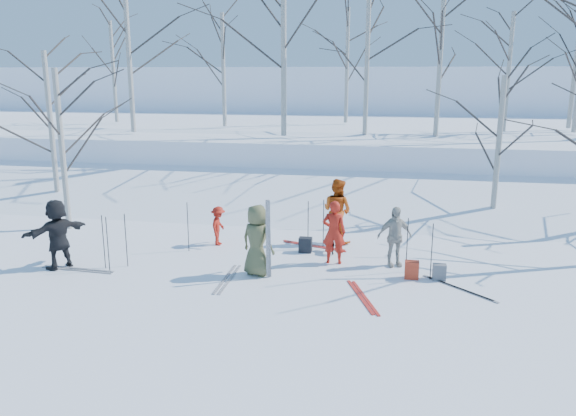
% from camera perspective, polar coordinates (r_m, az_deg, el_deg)
% --- Properties ---
extents(ground, '(120.00, 120.00, 0.00)m').
position_cam_1_polar(ground, '(13.30, -1.18, -6.96)').
color(ground, white).
rests_on(ground, ground).
extents(snow_ramp, '(70.00, 9.49, 4.12)m').
position_cam_1_polar(snow_ramp, '(19.88, 2.87, 0.45)').
color(snow_ramp, white).
rests_on(snow_ramp, ground).
extents(snow_plateau, '(70.00, 18.00, 2.20)m').
position_cam_1_polar(snow_plateau, '(29.53, 5.49, 6.42)').
color(snow_plateau, white).
rests_on(snow_plateau, ground).
extents(far_hill, '(90.00, 30.00, 6.00)m').
position_cam_1_polar(far_hill, '(50.33, 7.67, 10.46)').
color(far_hill, white).
rests_on(far_hill, ground).
extents(skier_olive_center, '(0.97, 0.80, 1.70)m').
position_cam_1_polar(skier_olive_center, '(13.16, -3.16, -3.30)').
color(skier_olive_center, '#4C4F2F').
rests_on(skier_olive_center, ground).
extents(skier_red_north, '(0.59, 0.39, 1.61)m').
position_cam_1_polar(skier_red_north, '(14.00, 4.70, -2.47)').
color(skier_red_north, '#AA1B0F').
rests_on(skier_red_north, ground).
extents(skier_redor_behind, '(1.11, 1.03, 1.82)m').
position_cam_1_polar(skier_redor_behind, '(15.71, 5.01, -0.29)').
color(skier_redor_behind, '#BF490E').
rests_on(skier_redor_behind, ground).
extents(skier_red_seated, '(0.41, 0.71, 1.09)m').
position_cam_1_polar(skier_red_seated, '(15.63, -7.08, -1.81)').
color(skier_red_seated, '#AA1B0F').
rests_on(skier_red_seated, ground).
extents(skier_cream_east, '(0.96, 0.67, 1.51)m').
position_cam_1_polar(skier_cream_east, '(14.02, 10.76, -2.86)').
color(skier_cream_east, beige).
rests_on(skier_cream_east, ground).
extents(skier_grey_west, '(1.28, 1.62, 1.72)m').
position_cam_1_polar(skier_grey_west, '(14.72, -22.37, -2.45)').
color(skier_grey_west, black).
rests_on(skier_grey_west, ground).
extents(dog, '(0.44, 0.64, 0.49)m').
position_cam_1_polar(dog, '(14.96, 4.56, -3.63)').
color(dog, black).
rests_on(dog, ground).
extents(upright_ski_left, '(0.10, 0.17, 1.90)m').
position_cam_1_polar(upright_ski_left, '(12.86, -2.10, -3.21)').
color(upright_ski_left, silver).
rests_on(upright_ski_left, ground).
extents(upright_ski_right, '(0.09, 0.23, 1.89)m').
position_cam_1_polar(upright_ski_right, '(12.88, -1.93, -3.19)').
color(upright_ski_right, silver).
rests_on(upright_ski_right, ground).
extents(ski_pair_a, '(0.28, 1.91, 0.02)m').
position_cam_1_polar(ski_pair_a, '(13.18, -6.18, -7.18)').
color(ski_pair_a, silver).
rests_on(ski_pair_a, ground).
extents(ski_pair_b, '(1.35, 2.02, 0.02)m').
position_cam_1_polar(ski_pair_b, '(15.54, 2.64, -3.86)').
color(ski_pair_b, red).
rests_on(ski_pair_b, ground).
extents(ski_pair_c, '(0.44, 1.93, 0.02)m').
position_cam_1_polar(ski_pair_c, '(14.64, -20.56, -5.86)').
color(ski_pair_c, silver).
rests_on(ski_pair_c, ground).
extents(ski_pair_d, '(1.39, 2.03, 0.02)m').
position_cam_1_polar(ski_pair_d, '(12.21, 7.58, -8.96)').
color(ski_pair_d, red).
rests_on(ski_pair_d, ground).
extents(ski_pair_e, '(2.10, 2.10, 0.02)m').
position_cam_1_polar(ski_pair_e, '(13.13, 16.97, -7.81)').
color(ski_pair_e, silver).
rests_on(ski_pair_e, ground).
extents(ski_pole_a, '(0.02, 0.02, 1.34)m').
position_cam_1_polar(ski_pole_a, '(13.66, 12.00, -3.73)').
color(ski_pole_a, black).
rests_on(ski_pole_a, ground).
extents(ski_pole_b, '(0.02, 0.02, 1.34)m').
position_cam_1_polar(ski_pole_b, '(14.32, -16.13, -3.17)').
color(ski_pole_b, black).
rests_on(ski_pole_b, ground).
extents(ski_pole_c, '(0.02, 0.02, 1.34)m').
position_cam_1_polar(ski_pole_c, '(15.28, 3.62, -1.60)').
color(ski_pole_c, black).
rests_on(ski_pole_c, ground).
extents(ski_pole_d, '(0.02, 0.02, 1.34)m').
position_cam_1_polar(ski_pole_d, '(14.15, -17.85, -3.50)').
color(ski_pole_d, black).
rests_on(ski_pole_d, ground).
extents(ski_pole_e, '(0.02, 0.02, 1.34)m').
position_cam_1_polar(ski_pole_e, '(15.18, -10.13, -1.89)').
color(ski_pole_e, black).
rests_on(ski_pole_e, ground).
extents(ski_pole_f, '(0.02, 0.02, 1.34)m').
position_cam_1_polar(ski_pole_f, '(14.34, -18.23, -3.29)').
color(ski_pole_f, black).
rests_on(ski_pole_f, ground).
extents(ski_pole_g, '(0.02, 0.02, 1.34)m').
position_cam_1_polar(ski_pole_g, '(13.31, 14.39, -4.33)').
color(ski_pole_g, black).
rests_on(ski_pole_g, ground).
extents(ski_pole_h, '(0.02, 0.02, 1.34)m').
position_cam_1_polar(ski_pole_h, '(15.10, 2.05, -1.77)').
color(ski_pole_h, black).
rests_on(ski_pole_h, ground).
extents(backpack_red, '(0.32, 0.22, 0.42)m').
position_cam_1_polar(backpack_red, '(13.41, 12.45, -6.16)').
color(backpack_red, '#B4321B').
rests_on(backpack_red, ground).
extents(backpack_grey, '(0.30, 0.20, 0.38)m').
position_cam_1_polar(backpack_grey, '(13.47, 15.12, -6.32)').
color(backpack_grey, '#5C5E64').
rests_on(backpack_grey, ground).
extents(backpack_dark, '(0.34, 0.24, 0.40)m').
position_cam_1_polar(backpack_dark, '(14.98, 1.78, -3.77)').
color(backpack_dark, black).
rests_on(backpack_dark, ground).
extents(birch_plateau_a, '(4.07, 4.07, 4.95)m').
position_cam_1_polar(birch_plateau_a, '(30.27, -17.31, 13.03)').
color(birch_plateau_a, silver).
rests_on(birch_plateau_a, snow_plateau).
extents(birch_plateau_d, '(4.04, 4.04, 4.92)m').
position_cam_1_polar(birch_plateau_d, '(25.97, 21.49, 12.68)').
color(birch_plateau_d, silver).
rests_on(birch_plateau_d, snow_plateau).
extents(birch_plateau_e, '(4.17, 4.17, 5.10)m').
position_cam_1_polar(birch_plateau_e, '(26.79, -6.58, 13.70)').
color(birch_plateau_e, silver).
rests_on(birch_plateau_e, snow_plateau).
extents(birch_plateau_f, '(5.33, 5.33, 6.75)m').
position_cam_1_polar(birch_plateau_f, '(24.95, -15.89, 15.20)').
color(birch_plateau_f, silver).
rests_on(birch_plateau_f, snow_plateau).
extents(birch_plateau_h, '(4.72, 4.72, 5.88)m').
position_cam_1_polar(birch_plateau_h, '(23.45, 8.04, 14.64)').
color(birch_plateau_h, silver).
rests_on(birch_plateau_h, snow_plateau).
extents(birch_plateau_i, '(4.79, 4.79, 5.99)m').
position_cam_1_polar(birch_plateau_i, '(23.46, 15.20, 14.44)').
color(birch_plateau_i, silver).
rests_on(birch_plateau_i, snow_plateau).
extents(birch_plateau_j, '(4.93, 4.93, 6.18)m').
position_cam_1_polar(birch_plateau_j, '(28.71, 27.25, 13.40)').
color(birch_plateau_j, silver).
rests_on(birch_plateau_j, snow_plateau).
extents(birch_plateau_k, '(5.77, 5.77, 7.38)m').
position_cam_1_polar(birch_plateau_k, '(22.69, -0.44, 16.70)').
color(birch_plateau_k, silver).
rests_on(birch_plateau_k, snow_plateau).
extents(birch_plateau_l, '(4.48, 4.48, 5.54)m').
position_cam_1_polar(birch_plateau_l, '(28.78, 6.01, 14.14)').
color(birch_plateau_l, silver).
rests_on(birch_plateau_l, snow_plateau).
extents(birch_edge_a, '(3.96, 3.96, 4.81)m').
position_cam_1_polar(birch_edge_a, '(18.10, -21.97, 5.43)').
color(birch_edge_a, silver).
rests_on(birch_edge_a, ground).
extents(birch_edge_d, '(4.38, 4.38, 5.40)m').
position_cam_1_polar(birch_edge_d, '(21.56, -22.91, 7.31)').
color(birch_edge_d, silver).
rests_on(birch_edge_d, ground).
extents(birch_edge_e, '(3.82, 3.82, 4.60)m').
position_cam_1_polar(birch_edge_e, '(18.49, 20.56, 5.38)').
color(birch_edge_e, silver).
rests_on(birch_edge_e, ground).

